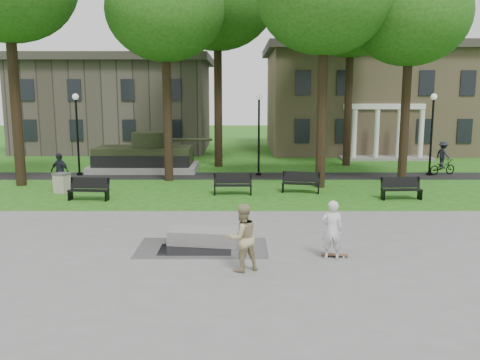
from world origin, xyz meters
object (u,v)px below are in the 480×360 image
object	(u,v)px
friend_watching	(242,238)
trash_bin	(62,183)
skateboarder	(332,230)
park_bench_0	(89,188)
concrete_block	(204,236)
cyclist	(443,161)

from	to	relation	value
friend_watching	trash_bin	xyz separation A→B (m)	(-8.65, 11.01, -0.45)
skateboarder	park_bench_0	bearing A→B (deg)	-37.53
concrete_block	friend_watching	bearing A→B (deg)	-64.79
friend_watching	cyclist	world-z (taller)	cyclist
concrete_block	skateboarder	bearing A→B (deg)	-22.04
concrete_block	trash_bin	world-z (taller)	trash_bin
skateboarder	park_bench_0	xyz separation A→B (m)	(-9.41, 8.31, -0.35)
concrete_block	trash_bin	distance (m)	11.31
friend_watching	trash_bin	distance (m)	14.01
concrete_block	park_bench_0	world-z (taller)	park_bench_0
concrete_block	trash_bin	size ratio (longest dim) A/B	2.29
friend_watching	trash_bin	world-z (taller)	friend_watching
park_bench_0	friend_watching	bearing A→B (deg)	-48.14
skateboarder	cyclist	distance (m)	18.04
concrete_block	cyclist	world-z (taller)	cyclist
park_bench_0	cyclist	bearing A→B (deg)	26.55
friend_watching	park_bench_0	world-z (taller)	friend_watching
concrete_block	skateboarder	distance (m)	4.10
cyclist	park_bench_0	bearing A→B (deg)	90.99
friend_watching	cyclist	distance (m)	20.29
concrete_block	friend_watching	distance (m)	2.87
cyclist	trash_bin	xyz separation A→B (m)	(-20.49, -5.46, -0.33)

